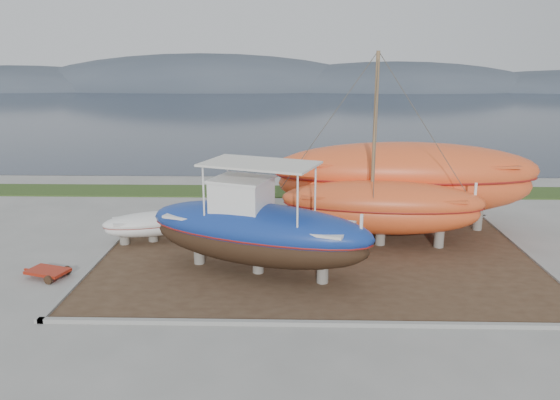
# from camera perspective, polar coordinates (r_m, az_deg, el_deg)

# --- Properties ---
(ground) EXTENTS (140.00, 140.00, 0.00)m
(ground) POSITION_cam_1_polar(r_m,az_deg,el_deg) (19.75, 4.27, -10.13)
(ground) COLOR gray
(ground) RESTS_ON ground
(dirt_patch) EXTENTS (18.00, 12.00, 0.06)m
(dirt_patch) POSITION_cam_1_polar(r_m,az_deg,el_deg) (23.43, 3.81, -5.94)
(dirt_patch) COLOR #422D1E
(dirt_patch) RESTS_ON ground
(curb_frame) EXTENTS (18.60, 12.60, 0.15)m
(curb_frame) POSITION_cam_1_polar(r_m,az_deg,el_deg) (23.41, 3.82, -5.83)
(curb_frame) COLOR gray
(curb_frame) RESTS_ON ground
(grass_strip) EXTENTS (44.00, 3.00, 0.08)m
(grass_strip) POSITION_cam_1_polar(r_m,az_deg,el_deg) (34.41, 3.07, 0.88)
(grass_strip) COLOR #284219
(grass_strip) RESTS_ON ground
(sea) EXTENTS (260.00, 100.00, 0.04)m
(sea) POSITION_cam_1_polar(r_m,az_deg,el_deg) (88.29, 2.12, 9.41)
(sea) COLOR #1A2434
(sea) RESTS_ON ground
(mountain_ridge) EXTENTS (200.00, 36.00, 20.00)m
(mountain_ridge) POSITION_cam_1_polar(r_m,az_deg,el_deg) (143.13, 1.89, 11.49)
(mountain_ridge) COLOR #333D49
(mountain_ridge) RESTS_ON ground
(blue_caique) EXTENTS (9.59, 5.88, 4.41)m
(blue_caique) POSITION_cam_1_polar(r_m,az_deg,el_deg) (20.97, -2.35, -1.98)
(blue_caique) COLOR navy
(blue_caique) RESTS_ON dirt_patch
(white_dinghy) EXTENTS (4.71, 3.06, 1.32)m
(white_dinghy) POSITION_cam_1_polar(r_m,az_deg,el_deg) (25.69, -13.16, -2.78)
(white_dinghy) COLOR white
(white_dinghy) RESTS_ON dirt_patch
(orange_sailboat) EXTENTS (9.15, 3.49, 8.47)m
(orange_sailboat) POSITION_cam_1_polar(r_m,az_deg,el_deg) (24.11, 10.86, 4.95)
(orange_sailboat) COLOR #E35023
(orange_sailboat) RESTS_ON dirt_patch
(orange_bare_hull) EXTENTS (12.81, 4.20, 4.16)m
(orange_bare_hull) POSITION_cam_1_polar(r_m,az_deg,el_deg) (27.14, 12.82, 1.29)
(orange_bare_hull) COLOR #E35023
(orange_bare_hull) RESTS_ON dirt_patch
(red_trailer) EXTENTS (2.52, 1.79, 0.32)m
(red_trailer) POSITION_cam_1_polar(r_m,az_deg,el_deg) (23.12, -23.08, -7.09)
(red_trailer) COLOR #AB2613
(red_trailer) RESTS_ON ground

